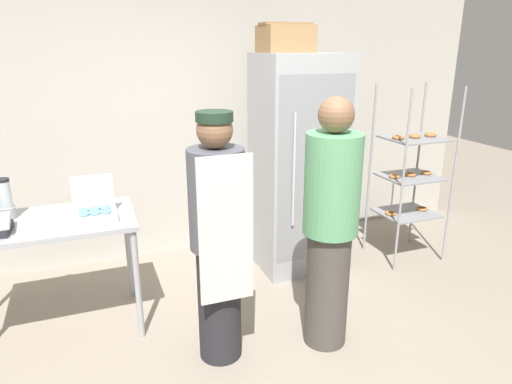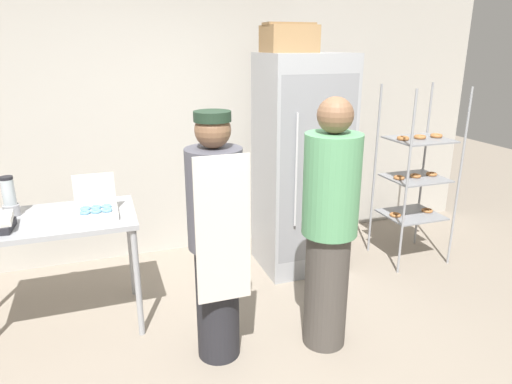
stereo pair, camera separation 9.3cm
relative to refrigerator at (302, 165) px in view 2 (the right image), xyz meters
name	(u,v)px [view 2 (the right image)]	position (x,y,z in m)	size (l,w,h in m)	color
ground_plane	(273,381)	(-0.83, -1.45, -0.98)	(14.00, 14.00, 0.00)	gray
back_wall	(192,110)	(-0.83, 0.78, 0.43)	(6.40, 0.12, 2.83)	#B7B2A8
refrigerator	(302,165)	(0.00, 0.00, 0.00)	(0.75, 0.67, 1.96)	#9EA0A5
baking_rack	(416,176)	(1.08, -0.22, -0.14)	(0.60, 0.52, 1.68)	#93969B
prep_counter	(47,231)	(-2.13, -0.37, -0.21)	(1.21, 0.68, 0.87)	#9EA0A5
donut_box	(96,210)	(-1.78, -0.44, -0.06)	(0.29, 0.24, 0.29)	silver
blender_pitcher	(9,198)	(-2.35, -0.23, 0.02)	(0.11, 0.11, 0.29)	#99999E
cardboard_storage_box	(289,38)	(-0.12, 0.07, 1.10)	(0.42, 0.36, 0.24)	#937047
person_baker	(216,238)	(-1.08, -1.07, -0.12)	(0.35, 0.37, 1.66)	#232328
person_customer	(329,227)	(-0.34, -1.18, -0.10)	(0.37, 0.37, 1.73)	#47423D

